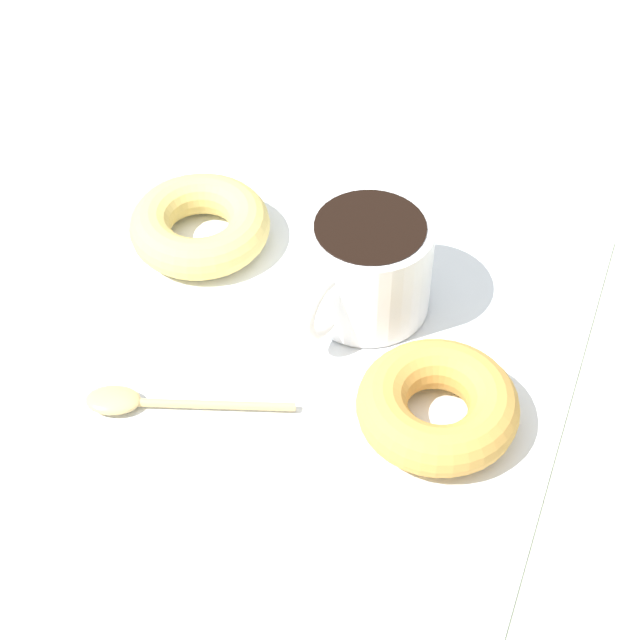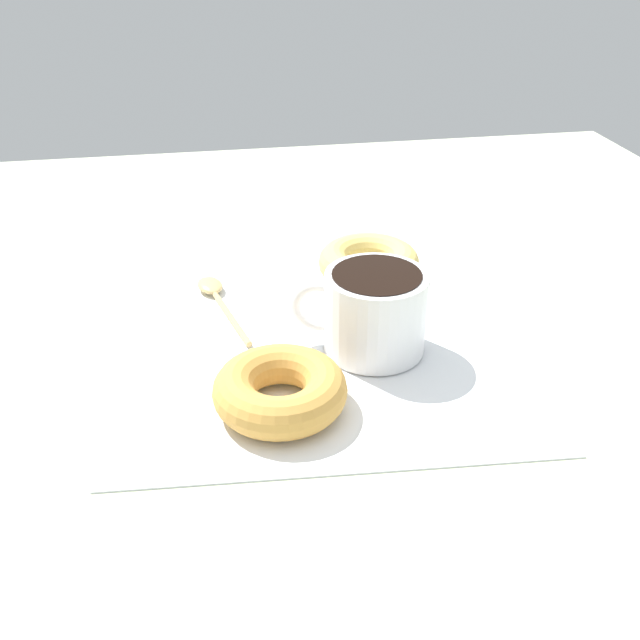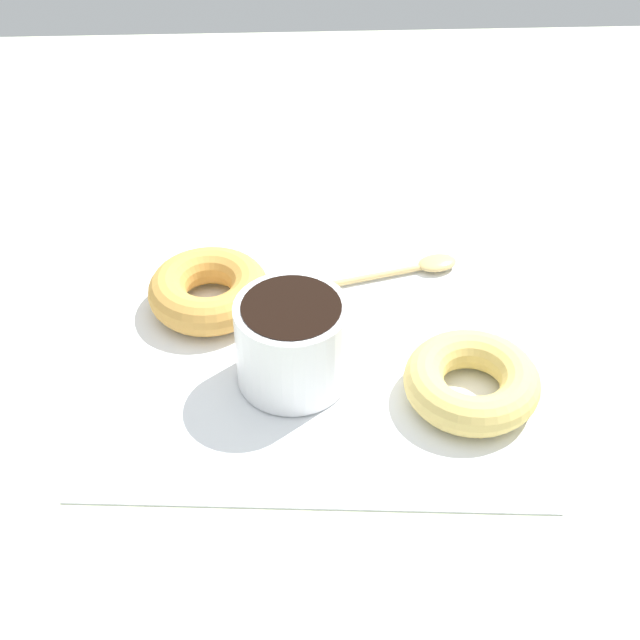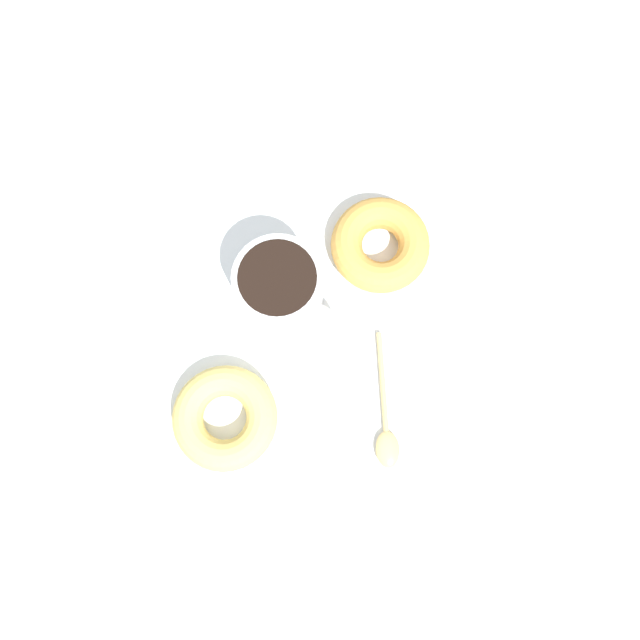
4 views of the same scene
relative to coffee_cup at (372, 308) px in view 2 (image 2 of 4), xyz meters
The scene contains 6 objects.
ground_plane 8.55cm from the coffee_cup, ahead, with size 120.00×120.00×2.00cm, color beige.
napkin 6.00cm from the coffee_cup, 21.87° to the right, with size 34.34×34.34×0.30cm, color white.
coffee_cup is the anchor object (origin of this frame).
donut_near_cup 13.59cm from the coffee_cup, 102.39° to the right, with size 10.41×10.41×3.08cm, color #E5C66B.
donut_far 11.79cm from the coffee_cup, 39.80° to the left, with size 10.34×10.34×3.28cm, color gold.
spoon 17.35cm from the coffee_cup, 40.25° to the right, with size 4.83×13.54×0.90cm.
Camera 2 is at (6.59, 50.72, 34.20)cm, focal length 40.00 mm.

